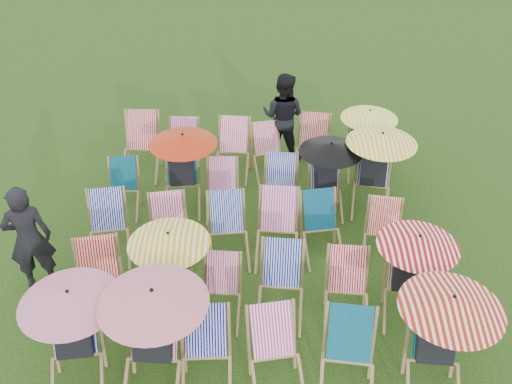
{
  "coord_description": "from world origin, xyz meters",
  "views": [
    {
      "loc": [
        0.05,
        -6.4,
        5.85
      ],
      "look_at": [
        0.1,
        0.42,
        0.9
      ],
      "focal_mm": 40.0,
      "sensor_mm": 36.0,
      "label": 1
    }
  ],
  "objects_px": {
    "deckchair_0": "(73,338)",
    "deckchair_5": "(440,344)",
    "deckchair_29": "(365,141)",
    "person_left": "(29,238)",
    "person_rear": "(283,116)"
  },
  "relations": [
    {
      "from": "deckchair_0",
      "to": "deckchair_5",
      "type": "height_order",
      "value": "deckchair_5"
    },
    {
      "from": "deckchair_5",
      "to": "deckchair_29",
      "type": "relative_size",
      "value": 1.15
    },
    {
      "from": "deckchair_5",
      "to": "deckchair_29",
      "type": "distance_m",
      "value": 4.59
    },
    {
      "from": "deckchair_0",
      "to": "person_left",
      "type": "bearing_deg",
      "value": 113.66
    },
    {
      "from": "deckchair_5",
      "to": "person_left",
      "type": "xyz_separation_m",
      "value": [
        -5.12,
        1.72,
        0.11
      ]
    },
    {
      "from": "deckchair_0",
      "to": "person_rear",
      "type": "relative_size",
      "value": 0.8
    },
    {
      "from": "deckchair_5",
      "to": "person_left",
      "type": "height_order",
      "value": "person_left"
    },
    {
      "from": "person_rear",
      "to": "deckchair_0",
      "type": "bearing_deg",
      "value": 84.26
    },
    {
      "from": "person_rear",
      "to": "person_left",
      "type": "bearing_deg",
      "value": 65.36
    },
    {
      "from": "deckchair_0",
      "to": "person_rear",
      "type": "xyz_separation_m",
      "value": [
        2.62,
        5.0,
        0.13
      ]
    },
    {
      "from": "deckchair_29",
      "to": "person_left",
      "type": "distance_m",
      "value": 5.79
    },
    {
      "from": "deckchair_0",
      "to": "deckchair_29",
      "type": "relative_size",
      "value": 1.13
    },
    {
      "from": "deckchair_29",
      "to": "deckchair_0",
      "type": "bearing_deg",
      "value": -128.44
    },
    {
      "from": "person_rear",
      "to": "deckchair_29",
      "type": "bearing_deg",
      "value": -178.57
    },
    {
      "from": "deckchair_0",
      "to": "person_rear",
      "type": "height_order",
      "value": "person_rear"
    }
  ]
}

